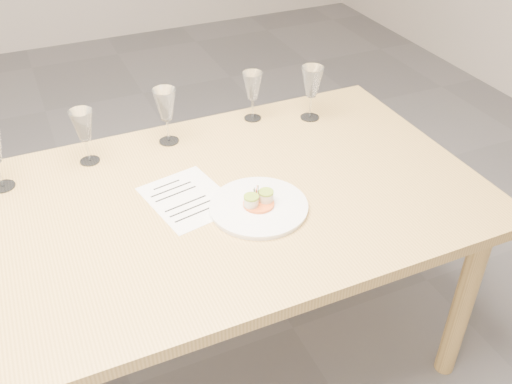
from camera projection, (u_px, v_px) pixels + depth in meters
name	position (u px, v px, depth m)	size (l,w,h in m)	color
dining_table	(101.00, 245.00, 1.68)	(2.40, 1.00, 0.75)	tan
dinner_plate	(259.00, 206.00, 1.71)	(0.30, 0.30, 0.08)	white
recipe_sheet	(188.00, 198.00, 1.76)	(0.28, 0.32, 0.00)	white
wine_glass_1	(83.00, 127.00, 1.85)	(0.08, 0.08, 0.19)	white
wine_glass_2	(165.00, 106.00, 1.95)	(0.08, 0.08, 0.20)	white
wine_glass_3	(253.00, 87.00, 2.10)	(0.08, 0.08, 0.19)	white
wine_glass_4	(312.00, 83.00, 2.09)	(0.08, 0.08, 0.21)	white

